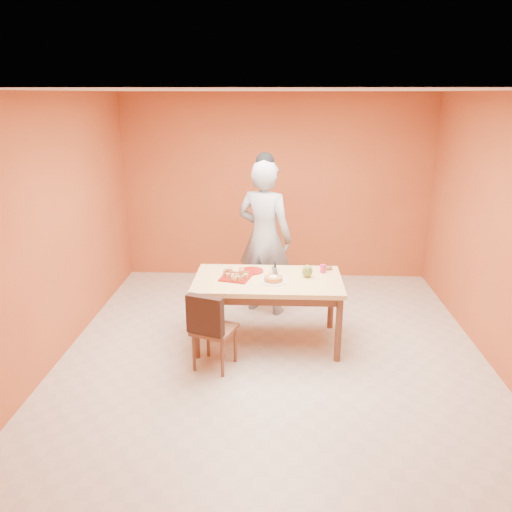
{
  "coord_description": "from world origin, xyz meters",
  "views": [
    {
      "loc": [
        0.03,
        -4.77,
        2.68
      ],
      "look_at": [
        -0.2,
        0.3,
        1.02
      ],
      "focal_mm": 35.0,
      "sensor_mm": 36.0,
      "label": 1
    }
  ],
  "objects_px": {
    "red_dinner_plate": "(252,271)",
    "dining_chair": "(214,328)",
    "dining_table": "(268,287)",
    "sponge_cake": "(273,279)",
    "magenta_glass": "(323,269)",
    "checker_tin": "(328,268)",
    "pastry_platter": "(236,277)",
    "egg_ornament": "(307,271)",
    "person": "(265,238)"
  },
  "relations": [
    {
      "from": "egg_ornament",
      "to": "magenta_glass",
      "type": "bearing_deg",
      "value": 23.8
    },
    {
      "from": "magenta_glass",
      "to": "egg_ornament",
      "type": "bearing_deg",
      "value": -138.32
    },
    {
      "from": "red_dinner_plate",
      "to": "magenta_glass",
      "type": "height_order",
      "value": "magenta_glass"
    },
    {
      "from": "pastry_platter",
      "to": "egg_ornament",
      "type": "distance_m",
      "value": 0.78
    },
    {
      "from": "egg_ornament",
      "to": "person",
      "type": "bearing_deg",
      "value": 103.48
    },
    {
      "from": "dining_table",
      "to": "pastry_platter",
      "type": "relative_size",
      "value": 5.27
    },
    {
      "from": "dining_chair",
      "to": "person",
      "type": "distance_m",
      "value": 1.6
    },
    {
      "from": "sponge_cake",
      "to": "dining_table",
      "type": "bearing_deg",
      "value": 122.57
    },
    {
      "from": "sponge_cake",
      "to": "checker_tin",
      "type": "relative_size",
      "value": 2.06
    },
    {
      "from": "person",
      "to": "egg_ornament",
      "type": "bearing_deg",
      "value": 144.19
    },
    {
      "from": "person",
      "to": "pastry_platter",
      "type": "xyz_separation_m",
      "value": [
        -0.28,
        -0.87,
        -0.2
      ]
    },
    {
      "from": "dining_table",
      "to": "magenta_glass",
      "type": "xyz_separation_m",
      "value": [
        0.61,
        0.22,
        0.14
      ]
    },
    {
      "from": "person",
      "to": "magenta_glass",
      "type": "distance_m",
      "value": 0.94
    },
    {
      "from": "pastry_platter",
      "to": "egg_ornament",
      "type": "bearing_deg",
      "value": 4.65
    },
    {
      "from": "checker_tin",
      "to": "sponge_cake",
      "type": "bearing_deg",
      "value": -145.56
    },
    {
      "from": "red_dinner_plate",
      "to": "sponge_cake",
      "type": "relative_size",
      "value": 1.3
    },
    {
      "from": "red_dinner_plate",
      "to": "egg_ornament",
      "type": "height_order",
      "value": "egg_ornament"
    },
    {
      "from": "sponge_cake",
      "to": "egg_ornament",
      "type": "bearing_deg",
      "value": 23.04
    },
    {
      "from": "pastry_platter",
      "to": "red_dinner_plate",
      "type": "relative_size",
      "value": 1.19
    },
    {
      "from": "magenta_glass",
      "to": "checker_tin",
      "type": "xyz_separation_m",
      "value": [
        0.07,
        0.11,
        -0.03
      ]
    },
    {
      "from": "magenta_glass",
      "to": "checker_tin",
      "type": "relative_size",
      "value": 0.94
    },
    {
      "from": "checker_tin",
      "to": "magenta_glass",
      "type": "bearing_deg",
      "value": -123.27
    },
    {
      "from": "red_dinner_plate",
      "to": "checker_tin",
      "type": "distance_m",
      "value": 0.87
    },
    {
      "from": "dining_table",
      "to": "dining_chair",
      "type": "height_order",
      "value": "dining_chair"
    },
    {
      "from": "sponge_cake",
      "to": "egg_ornament",
      "type": "height_order",
      "value": "egg_ornament"
    },
    {
      "from": "dining_chair",
      "to": "magenta_glass",
      "type": "bearing_deg",
      "value": 54.26
    },
    {
      "from": "pastry_platter",
      "to": "red_dinner_plate",
      "type": "distance_m",
      "value": 0.27
    },
    {
      "from": "dining_chair",
      "to": "person",
      "type": "bearing_deg",
      "value": 91.34
    },
    {
      "from": "dining_table",
      "to": "checker_tin",
      "type": "xyz_separation_m",
      "value": [
        0.68,
        0.33,
        0.11
      ]
    },
    {
      "from": "dining_table",
      "to": "pastry_platter",
      "type": "bearing_deg",
      "value": -179.5
    },
    {
      "from": "dining_chair",
      "to": "magenta_glass",
      "type": "distance_m",
      "value": 1.44
    },
    {
      "from": "pastry_platter",
      "to": "sponge_cake",
      "type": "relative_size",
      "value": 1.54
    },
    {
      "from": "red_dinner_plate",
      "to": "magenta_glass",
      "type": "bearing_deg",
      "value": 0.41
    },
    {
      "from": "red_dinner_plate",
      "to": "dining_chair",
      "type": "bearing_deg",
      "value": -113.1
    },
    {
      "from": "dining_chair",
      "to": "magenta_glass",
      "type": "height_order",
      "value": "magenta_glass"
    },
    {
      "from": "pastry_platter",
      "to": "egg_ornament",
      "type": "height_order",
      "value": "egg_ornament"
    },
    {
      "from": "dining_table",
      "to": "magenta_glass",
      "type": "bearing_deg",
      "value": 20.08
    },
    {
      "from": "red_dinner_plate",
      "to": "egg_ornament",
      "type": "relative_size",
      "value": 1.79
    },
    {
      "from": "magenta_glass",
      "to": "red_dinner_plate",
      "type": "bearing_deg",
      "value": -179.59
    },
    {
      "from": "dining_chair",
      "to": "red_dinner_plate",
      "type": "height_order",
      "value": "dining_chair"
    },
    {
      "from": "red_dinner_plate",
      "to": "sponge_cake",
      "type": "distance_m",
      "value": 0.4
    },
    {
      "from": "egg_ornament",
      "to": "checker_tin",
      "type": "relative_size",
      "value": 1.49
    },
    {
      "from": "person",
      "to": "red_dinner_plate",
      "type": "relative_size",
      "value": 7.58
    },
    {
      "from": "red_dinner_plate",
      "to": "magenta_glass",
      "type": "xyz_separation_m",
      "value": [
        0.8,
        0.01,
        0.04
      ]
    },
    {
      "from": "dining_table",
      "to": "sponge_cake",
      "type": "height_order",
      "value": "sponge_cake"
    },
    {
      "from": "person",
      "to": "magenta_glass",
      "type": "bearing_deg",
      "value": 159.26
    },
    {
      "from": "person",
      "to": "dining_table",
      "type": "bearing_deg",
      "value": 116.98
    },
    {
      "from": "dining_chair",
      "to": "checker_tin",
      "type": "height_order",
      "value": "dining_chair"
    },
    {
      "from": "person",
      "to": "red_dinner_plate",
      "type": "height_order",
      "value": "person"
    },
    {
      "from": "dining_table",
      "to": "dining_chair",
      "type": "distance_m",
      "value": 0.81
    }
  ]
}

